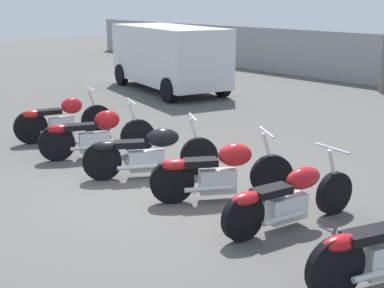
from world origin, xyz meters
name	(u,v)px	position (x,y,z in m)	size (l,w,h in m)	color
ground_plane	(154,194)	(0.00, 0.00, 0.00)	(60.00, 60.00, 0.00)	#514F4C
motorcycle_slot_0	(63,119)	(-3.78, 0.50, 0.45)	(0.76, 2.02, 1.04)	black
motorcycle_slot_1	(96,134)	(-2.25, 0.37, 0.45)	(1.01, 2.04, 1.02)	black
motorcycle_slot_2	(149,152)	(-0.69, 0.43, 0.42)	(1.22, 1.98, 1.00)	black
motorcycle_slot_3	(220,171)	(0.82, 0.60, 0.44)	(1.20, 1.88, 1.01)	black
motorcycle_slot_4	(289,198)	(2.09, 0.59, 0.40)	(0.64, 2.15, 0.97)	black
parked_van	(168,55)	(-7.17, 5.96, 1.12)	(5.04, 2.82, 2.01)	silver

